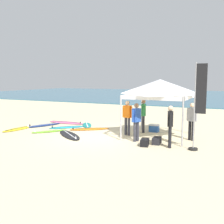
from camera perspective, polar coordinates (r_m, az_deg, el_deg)
name	(u,v)px	position (r m, az deg, el deg)	size (l,w,h in m)	color
ground_plane	(96,137)	(13.19, -3.41, -5.21)	(80.00, 80.00, 0.00)	beige
sea	(200,96)	(44.99, 17.88, 3.20)	(80.00, 36.00, 0.10)	#386B84
canopy_tent	(160,87)	(13.04, 9.96, 5.14)	(2.88, 2.88, 2.75)	#B7B7BC
surfboard_navy	(43,125)	(16.70, -14.20, -2.69)	(1.41, 2.37, 0.19)	navy
surfboard_orange	(90,129)	(15.06, -4.71, -3.54)	(2.11, 1.83, 0.19)	orange
surfboard_lime	(49,131)	(14.77, -13.04, -3.91)	(1.47, 1.77, 0.19)	#7AD12D
surfboard_cyan	(66,127)	(15.76, -9.48, -3.14)	(1.75, 1.76, 0.19)	#23B2CC
surfboard_yellow	(19,129)	(15.95, -18.92, -3.31)	(0.66, 2.13, 0.19)	yellow
surfboard_teal	(87,125)	(16.32, -5.25, -2.72)	(1.47, 1.85, 0.19)	#19847F
surfboard_black	(69,135)	(13.62, -8.87, -4.74)	(2.42, 2.17, 0.19)	black
surfboard_pink	(66,122)	(17.42, -9.47, -2.17)	(2.52, 0.69, 0.19)	pink
person_green	(143,114)	(14.18, 6.58, -0.33)	(0.34, 0.52, 1.71)	#2D2D33
person_black	(170,123)	(11.25, 12.04, -2.35)	(0.30, 0.54, 1.71)	black
person_grey	(192,119)	(12.79, 16.30, -1.36)	(0.49, 0.37, 1.71)	black
person_blue	(136,119)	(12.12, 5.10, -1.56)	(0.34, 0.51, 1.71)	#383842
person_orange	(127,115)	(13.41, 3.23, -0.71)	(0.54, 0.28, 1.71)	#383842
banner_flag	(198,110)	(10.99, 17.41, 0.34)	(0.60, 0.36, 3.40)	#99999E
gear_bag_near_tent	(145,142)	(11.54, 6.84, -6.31)	(0.60, 0.32, 0.28)	black
gear_bag_by_pole	(157,141)	(11.93, 9.34, -5.91)	(0.60, 0.32, 0.28)	#232328
cooler_box	(154,128)	(14.55, 8.77, -3.33)	(0.50, 0.36, 0.39)	#2D60B7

